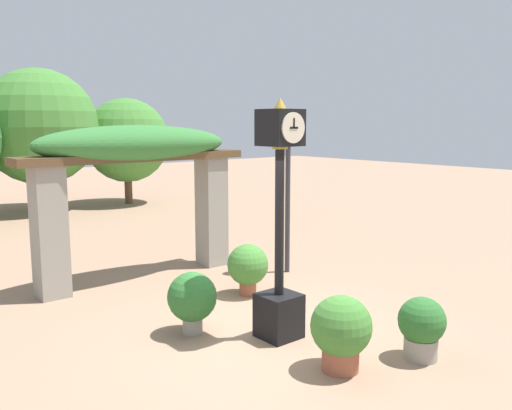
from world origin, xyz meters
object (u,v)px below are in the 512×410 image
at_px(potted_plant_far_left, 341,330).
at_px(potted_plant_far_right, 248,266).
at_px(potted_plant_near_right, 422,326).
at_px(potted_plant_near_left, 192,298).
at_px(pedestal_clock, 279,237).
at_px(lamp_post, 288,169).

height_order(potted_plant_far_left, potted_plant_far_right, potted_plant_far_left).
bearing_deg(potted_plant_near_right, potted_plant_far_left, 156.94).
bearing_deg(potted_plant_near_left, potted_plant_near_right, -55.59).
relative_size(potted_plant_near_left, potted_plant_far_right, 1.00).
xyz_separation_m(pedestal_clock, potted_plant_far_left, (-0.13, -1.25, -0.94)).
bearing_deg(potted_plant_far_left, potted_plant_near_left, 108.86).
distance_m(pedestal_clock, potted_plant_near_right, 2.17).
bearing_deg(potted_plant_near_right, pedestal_clock, 118.25).
xyz_separation_m(potted_plant_near_left, potted_plant_far_right, (1.73, 0.86, -0.00)).
height_order(potted_plant_near_right, lamp_post, lamp_post).
bearing_deg(potted_plant_far_left, potted_plant_near_right, -23.06).
xyz_separation_m(potted_plant_far_left, potted_plant_far_right, (0.99, 3.01, 0.01)).
bearing_deg(potted_plant_near_left, potted_plant_far_left, -71.14).
bearing_deg(pedestal_clock, lamp_post, 44.72).
distance_m(potted_plant_near_left, potted_plant_near_right, 3.14).
bearing_deg(potted_plant_far_right, pedestal_clock, -116.27).
relative_size(pedestal_clock, potted_plant_near_right, 4.10).
height_order(potted_plant_near_right, potted_plant_far_left, potted_plant_far_left).
bearing_deg(pedestal_clock, potted_plant_near_right, -61.75).
relative_size(potted_plant_far_right, lamp_post, 0.31).
bearing_deg(potted_plant_far_right, lamp_post, 22.41).
relative_size(pedestal_clock, potted_plant_far_left, 3.54).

